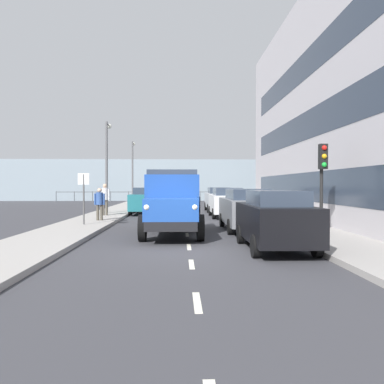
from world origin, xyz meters
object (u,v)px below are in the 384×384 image
object	(u,v)px
car_teal_oppositeside_0	(146,200)
pedestrian_couple_b	(105,197)
car_black_kerbside_near	(275,219)
car_grey_kerbside_1	(246,209)
lamp_post_far	(133,166)
traffic_light_near	(323,169)
car_silver_kerbside_3	(218,199)
car_white_kerbside_2	(227,202)
truck_vintage_blue	(172,204)
street_sign	(84,190)
lamp_post_promenade	(107,158)
pedestrian_by_lamp	(100,202)

from	to	relation	value
car_teal_oppositeside_0	pedestrian_couple_b	bearing A→B (deg)	54.47
car_black_kerbside_near	pedestrian_couple_b	size ratio (longest dim) A/B	2.17
car_grey_kerbside_1	pedestrian_couple_b	distance (m)	9.45
pedestrian_couple_b	lamp_post_far	size ratio (longest dim) A/B	0.31
traffic_light_near	car_teal_oppositeside_0	bearing A→B (deg)	-57.26
traffic_light_near	lamp_post_far	size ratio (longest dim) A/B	0.54
car_black_kerbside_near	car_silver_kerbside_3	size ratio (longest dim) A/B	0.93
car_teal_oppositeside_0	lamp_post_far	xyz separation A→B (m)	(2.34, -11.95, 2.81)
car_white_kerbside_2	pedestrian_couple_b	distance (m)	7.05
pedestrian_couple_b	truck_vintage_blue	bearing A→B (deg)	116.66
traffic_light_near	pedestrian_couple_b	bearing A→B (deg)	-41.88
car_grey_kerbside_1	car_teal_oppositeside_0	size ratio (longest dim) A/B	1.01
pedestrian_couple_b	street_sign	size ratio (longest dim) A/B	0.80
lamp_post_promenade	lamp_post_far	distance (m)	12.80
pedestrian_couple_b	traffic_light_near	bearing A→B (deg)	138.12
pedestrian_by_lamp	car_silver_kerbside_3	bearing A→B (deg)	-128.70
truck_vintage_blue	car_silver_kerbside_3	size ratio (longest dim) A/B	1.34
car_grey_kerbside_1	car_white_kerbside_2	size ratio (longest dim) A/B	1.13
car_black_kerbside_near	street_sign	bearing A→B (deg)	-40.51
lamp_post_promenade	truck_vintage_blue	bearing A→B (deg)	113.01
car_teal_oppositeside_0	street_sign	bearing A→B (deg)	75.96
street_sign	car_grey_kerbside_1	bearing A→B (deg)	170.68
car_grey_kerbside_1	car_white_kerbside_2	distance (m)	6.45
car_teal_oppositeside_0	pedestrian_couple_b	xyz separation A→B (m)	(2.10, 2.94, 0.32)
pedestrian_couple_b	car_silver_kerbside_3	bearing A→B (deg)	-143.84
car_white_kerbside_2	traffic_light_near	xyz separation A→B (m)	(-2.38, 8.61, 1.58)
car_white_kerbside_2	street_sign	bearing A→B (deg)	37.29
pedestrian_by_lamp	lamp_post_promenade	bearing A→B (deg)	-83.24
car_black_kerbside_near	car_teal_oppositeside_0	xyz separation A→B (m)	(4.94, -14.04, 0.00)
car_teal_oppositeside_0	pedestrian_by_lamp	xyz separation A→B (m)	(1.74, 6.14, 0.17)
pedestrian_by_lamp	lamp_post_far	distance (m)	18.29
car_teal_oppositeside_0	car_black_kerbside_near	bearing A→B (deg)	109.38
car_grey_kerbside_1	street_sign	bearing A→B (deg)	-9.32
car_grey_kerbside_1	car_teal_oppositeside_0	bearing A→B (deg)	-61.85
car_black_kerbside_near	traffic_light_near	distance (m)	3.90
car_silver_kerbside_3	pedestrian_couple_b	bearing A→B (deg)	36.16
car_grey_kerbside_1	pedestrian_by_lamp	size ratio (longest dim) A/B	2.88
car_grey_kerbside_1	lamp_post_far	world-z (taller)	lamp_post_far
lamp_post_far	traffic_light_near	bearing A→B (deg)	112.50
car_white_kerbside_2	lamp_post_far	world-z (taller)	lamp_post_far
pedestrian_by_lamp	lamp_post_promenade	size ratio (longest dim) A/B	0.28
car_black_kerbside_near	car_grey_kerbside_1	size ratio (longest dim) A/B	0.86
car_grey_kerbside_1	lamp_post_promenade	size ratio (longest dim) A/B	0.80
truck_vintage_blue	pedestrian_couple_b	distance (m)	8.95
car_black_kerbside_near	car_teal_oppositeside_0	size ratio (longest dim) A/B	0.87
car_grey_kerbside_1	pedestrian_couple_b	xyz separation A→B (m)	(7.04, -6.29, 0.32)
pedestrian_couple_b	traffic_light_near	world-z (taller)	traffic_light_near
car_silver_kerbside_3	lamp_post_far	xyz separation A→B (m)	(7.28, -9.75, 2.82)
car_black_kerbside_near	car_teal_oppositeside_0	distance (m)	14.89
car_black_kerbside_near	lamp_post_far	xyz separation A→B (m)	(7.28, -25.99, 2.82)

